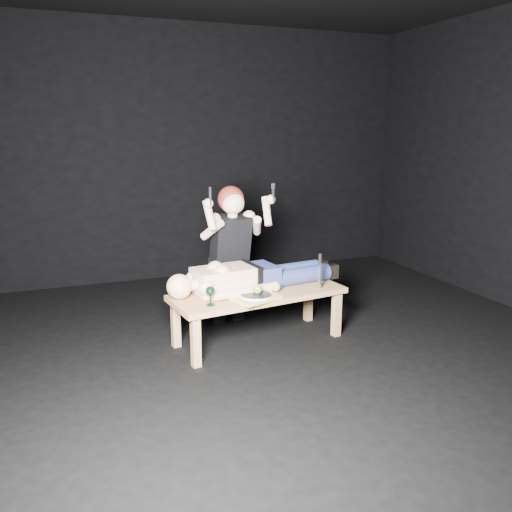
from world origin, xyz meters
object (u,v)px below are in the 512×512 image
Objects in this scene: serving_tray at (256,298)px; goblet at (210,296)px; kneeling_woman at (227,253)px; lying_man at (256,273)px; carving_knife at (320,271)px; table at (258,316)px.

serving_tray is 2.36× the size of goblet.
kneeling_woman is 3.64× the size of serving_tray.
lying_man is 0.55m from carving_knife.
lying_man is 1.11× the size of kneeling_woman.
kneeling_woman is at bearing 92.46° from table.
table is at bearing 161.67° from carving_knife.
serving_tray is at bearing 2.72° from goblet.
kneeling_woman reaches higher than goblet.
kneeling_woman is 0.91m from carving_knife.
kneeling_woman is (-0.12, 0.43, 0.09)m from lying_man.
serving_tray reaches higher than table.
lying_man is 0.61m from goblet.
kneeling_woman is (-0.09, 0.55, 0.45)m from table.
carving_knife is at bearing -50.74° from kneeling_woman.
serving_tray is at bearing -179.73° from carving_knife.
goblet is at bearing -177.28° from serving_tray.
serving_tray is (-0.00, -0.73, -0.21)m from kneeling_woman.
kneeling_woman is 8.60× the size of goblet.
kneeling_woman reaches higher than lying_man.
carving_knife is (0.53, -0.10, 0.38)m from table.
lying_man is 4.04× the size of serving_tray.
carving_knife is (0.62, -0.65, -0.07)m from kneeling_woman.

